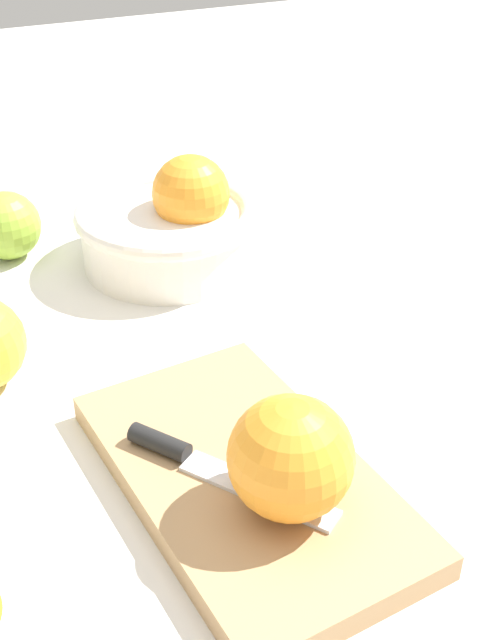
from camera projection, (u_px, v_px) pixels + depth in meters
ground_plane at (72, 391)px, 0.65m from camera, size 2.40×2.40×0.00m
bowl at (172, 225)px, 0.81m from camera, size 0.18×0.18×0.11m
cutting_board at (246, 479)px, 0.56m from camera, size 0.27×0.17×0.02m
orange_on_board at (291, 458)px, 0.50m from camera, size 0.08×0.08×0.08m
knife at (201, 462)px, 0.55m from camera, size 0.14×0.10×0.01m
apple_mid_left at (8, 225)px, 0.82m from camera, size 0.07×0.07×0.07m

